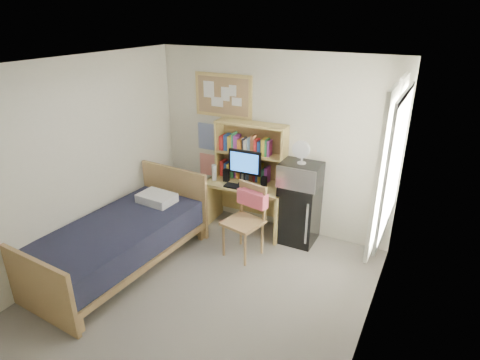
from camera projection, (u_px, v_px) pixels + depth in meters
The scene contains 25 objects.
floor at pixel (195, 302), 4.60m from camera, with size 3.60×4.20×0.02m, color gray.
ceiling at pixel (182, 68), 3.58m from camera, with size 3.60×4.20×0.02m, color silver.
wall_back at pixel (271, 143), 5.80m from camera, with size 3.60×0.04×2.60m, color white.
wall_left at pixel (66, 169), 4.86m from camera, with size 0.04×4.20×2.60m, color white.
wall_right at pixel (369, 243), 3.32m from camera, with size 0.04×4.20×2.60m, color white.
window_unit at pixel (391, 163), 4.21m from camera, with size 0.10×1.40×1.70m, color white.
curtain_left at pixel (381, 175), 3.89m from camera, with size 0.04×0.55×1.70m, color white.
curtain_right at pixel (394, 151), 4.54m from camera, with size 0.04×0.55×1.70m, color white.
bulletin_board at pixel (223, 96), 5.88m from camera, with size 0.94×0.03×0.64m, color tan.
poster_wave at pixel (207, 136), 6.29m from camera, with size 0.30×0.01×0.42m, color #27429F.
poster_japan at pixel (207, 164), 6.47m from camera, with size 0.28×0.01×0.36m, color #F3392A.
desk at pixel (246, 206), 6.01m from camera, with size 1.19×0.59×0.74m, color #DEC06C.
desk_chair at pixel (243, 222), 5.29m from camera, with size 0.50×0.50×1.00m, color #A98450.
mini_fridge at pixel (299, 213), 5.67m from camera, with size 0.51×0.51×0.87m, color black.
bed at pixel (119, 246), 5.12m from camera, with size 1.11×2.21×0.61m, color black.
hutch at pixel (251, 152), 5.82m from camera, with size 1.06×0.27×0.87m, color #DEC06C.
monitor at pixel (245, 168), 5.71m from camera, with size 0.49×0.04×0.52m, color black.
keyboard at pixel (241, 187), 5.69m from camera, with size 0.48×0.15×0.02m, color black.
speaker_left at pixel (226, 175), 5.90m from camera, with size 0.08×0.08×0.19m, color black.
speaker_right at pixel (264, 183), 5.66m from camera, with size 0.07×0.07×0.17m, color black.
water_bottle at pixel (214, 173), 5.92m from camera, with size 0.07×0.07×0.24m, color silver.
hoodie at pixel (252, 198), 5.32m from camera, with size 0.43×0.13×0.21m, color #FF6173.
microwave at pixel (301, 174), 5.42m from camera, with size 0.55×0.42×0.32m, color silver.
desk_fan at pixel (302, 153), 5.30m from camera, with size 0.23×0.23×0.29m, color silver.
pillow at pixel (157, 198), 5.57m from camera, with size 0.50×0.35×0.12m, color silver.
Camera 1 is at (2.17, -3.03, 3.08)m, focal length 30.00 mm.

